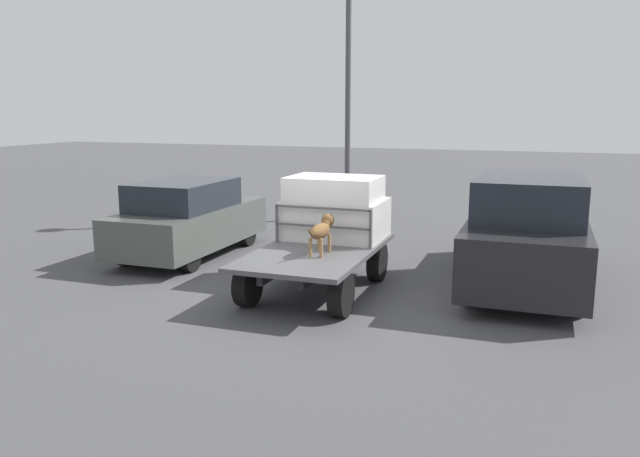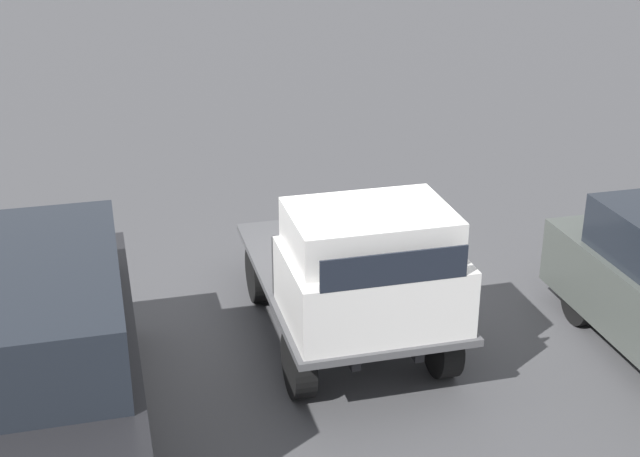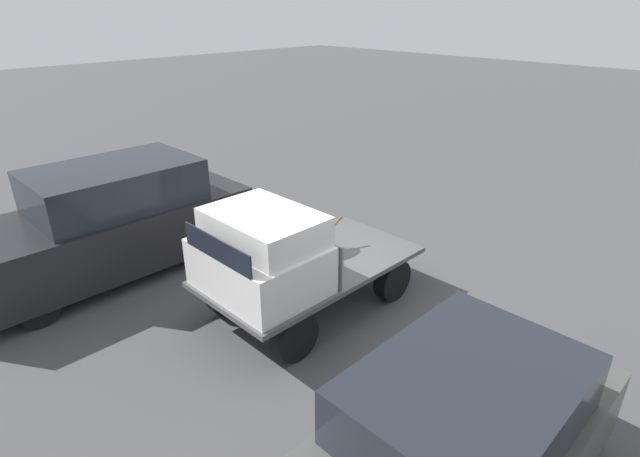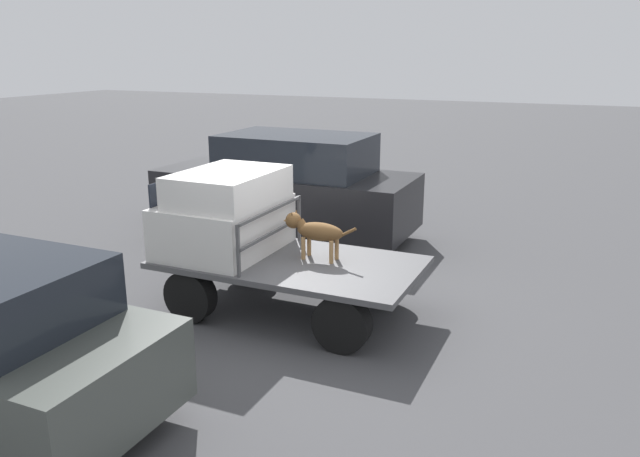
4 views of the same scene
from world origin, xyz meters
TOP-DOWN VIEW (x-y plane):
  - ground_plane at (0.00, 0.00)m, footprint 80.00×80.00m
  - flatbed_truck at (0.00, 0.00)m, footprint 3.63×1.94m
  - truck_cab at (1.03, 0.00)m, footprint 1.42×1.82m
  - truck_headboard at (0.28, 0.00)m, footprint 0.04×1.82m
  - dog at (-0.28, -0.19)m, footprint 1.11×0.26m
  - parked_pickup_far at (1.78, -3.47)m, footprint 5.15×2.01m

SIDE VIEW (x-z plane):
  - ground_plane at x=0.00m, z-range 0.00..0.00m
  - flatbed_truck at x=0.00m, z-range 0.18..0.97m
  - parked_pickup_far at x=1.78m, z-range -0.03..2.02m
  - dog at x=-0.28m, z-range 0.87..1.54m
  - truck_headboard at x=0.28m, z-range 0.91..1.61m
  - truck_cab at x=1.03m, z-range 0.76..1.94m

